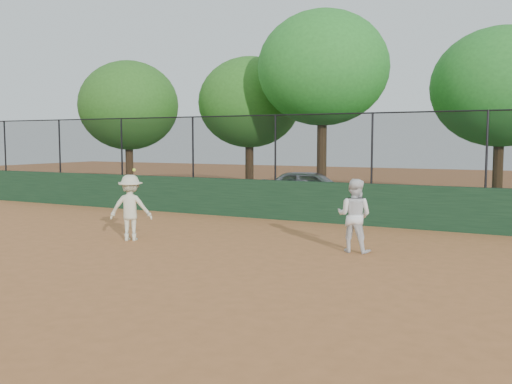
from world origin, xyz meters
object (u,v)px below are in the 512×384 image
at_px(player_main, 131,208).
at_px(tree_2, 323,68).
at_px(player_second, 354,216).
at_px(tree_3, 501,87).
at_px(tree_0, 128,106).
at_px(tree_1, 249,103).
at_px(parked_car, 311,188).

xyz_separation_m(player_main, tree_2, (1.35, 9.33, 4.26)).
bearing_deg(player_second, tree_3, -100.40).
height_order(player_main, tree_0, tree_0).
height_order(player_second, player_main, player_main).
bearing_deg(player_second, tree_2, -63.14).
relative_size(player_main, tree_1, 0.30).
height_order(player_second, tree_0, tree_0).
height_order(tree_0, tree_3, tree_3).
height_order(tree_1, tree_2, tree_2).
height_order(player_main, tree_3, tree_3).
bearing_deg(tree_2, player_main, -98.26).
distance_m(tree_2, tree_3, 6.24).
relative_size(tree_2, tree_3, 1.13).
bearing_deg(tree_3, parked_car, -159.05).
bearing_deg(player_main, player_second, 11.85).
distance_m(parked_car, player_second, 8.51).
bearing_deg(player_main, parked_car, 81.83).
height_order(player_second, tree_1, tree_1).
bearing_deg(tree_3, tree_2, -164.88).
bearing_deg(tree_1, tree_0, -170.91).
height_order(parked_car, player_main, player_main).
bearing_deg(player_main, tree_3, 56.18).
relative_size(parked_car, tree_3, 0.62).
distance_m(tree_1, tree_2, 4.24).
xyz_separation_m(tree_2, tree_3, (5.98, 1.61, -0.80)).
height_order(player_second, tree_2, tree_2).
bearing_deg(player_second, player_main, 13.46).
bearing_deg(parked_car, player_main, 159.90).
height_order(tree_1, tree_3, tree_3).
relative_size(parked_car, tree_1, 0.67).
bearing_deg(tree_3, tree_0, -176.04).
height_order(player_main, tree_1, tree_1).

